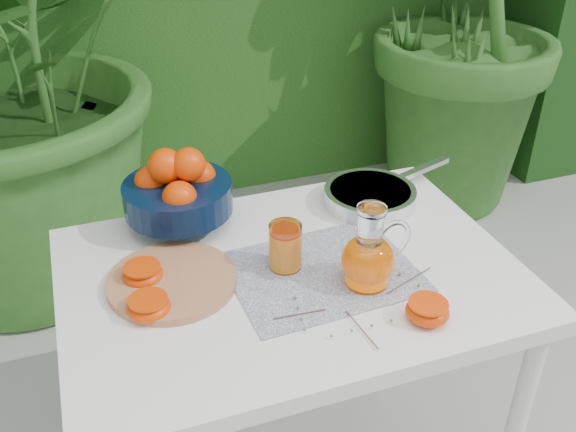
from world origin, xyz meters
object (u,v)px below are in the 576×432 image
object	(u,v)px
cutting_board	(172,281)
saute_pan	(371,195)
fruit_bowl	(177,190)
juice_pitcher	(369,257)
white_table	(291,299)

from	to	relation	value
cutting_board	saute_pan	world-z (taller)	saute_pan
fruit_bowl	saute_pan	world-z (taller)	fruit_bowl
fruit_bowl	juice_pitcher	size ratio (longest dim) A/B	1.51
white_table	fruit_bowl	xyz separation A→B (m)	(-0.19, 0.27, 0.18)
fruit_bowl	juice_pitcher	bearing A→B (deg)	-48.47
white_table	cutting_board	bearing A→B (deg)	171.59
white_table	juice_pitcher	bearing A→B (deg)	-35.62
white_table	cutting_board	world-z (taller)	cutting_board
white_table	cutting_board	size ratio (longest dim) A/B	3.59
juice_pitcher	white_table	bearing A→B (deg)	144.38
fruit_bowl	saute_pan	bearing A→B (deg)	-8.01
white_table	saute_pan	xyz separation A→B (m)	(0.29, 0.20, 0.11)
white_table	juice_pitcher	size ratio (longest dim) A/B	5.30
fruit_bowl	white_table	bearing A→B (deg)	-54.98
cutting_board	juice_pitcher	xyz separation A→B (m)	(0.40, -0.14, 0.06)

